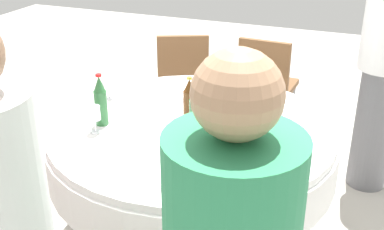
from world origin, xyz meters
The scene contains 20 objects.
dining_table centered at (0.00, 0.00, 0.60)m, with size 1.55×1.55×0.74m.
bottle_brown_near centered at (0.01, 0.01, 0.87)m, with size 0.07×0.07×0.27m.
bottle_green_mid centered at (-0.07, 0.11, 0.87)m, with size 0.07×0.07×0.28m.
bottle_green_inner centered at (0.45, 0.17, 0.87)m, with size 0.07×0.07×0.28m.
bottle_dark_green_front centered at (-0.27, 0.08, 0.88)m, with size 0.07×0.07×0.31m.
wine_glass_front centered at (0.02, -0.09, 0.85)m, with size 0.06×0.06×0.15m.
wine_glass_far centered at (-0.48, 0.06, 0.85)m, with size 0.07×0.07×0.15m.
wine_glass_rear centered at (0.43, 0.27, 0.84)m, with size 0.06×0.06×0.15m.
wine_glass_right centered at (0.60, -0.15, 0.84)m, with size 0.07×0.07×0.14m.
plate_left centered at (0.23, -0.37, 0.75)m, with size 0.24×0.24×0.02m.
plate_south centered at (-0.49, -0.26, 0.75)m, with size 0.23×0.23×0.02m.
plate_east centered at (-0.17, -0.25, 0.75)m, with size 0.22×0.22×0.02m.
plate_outer centered at (-0.18, 0.54, 0.75)m, with size 0.24×0.24×0.02m.
spoon_mid centered at (-0.02, 0.32, 0.74)m, with size 0.18×0.02×0.01m, color silver.
fork_inner centered at (0.17, -0.04, 0.74)m, with size 0.18×0.02×0.01m, color silver.
knife_front centered at (0.40, -0.13, 0.74)m, with size 0.18×0.02×0.01m, color silver.
folded_napkin centered at (-0.27, -0.53, 0.75)m, with size 0.17×0.17×0.02m, color white.
person_front centered at (-0.93, -0.99, 0.83)m, with size 0.34×0.34×1.59m.
chair_rear centered at (-0.09, -1.37, 0.52)m, with size 0.43×0.43×0.87m.
chair_right centered at (0.57, -1.26, 0.52)m, with size 0.53×0.53×0.87m.
Camera 1 is at (-0.85, 2.18, 1.88)m, focal length 45.44 mm.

